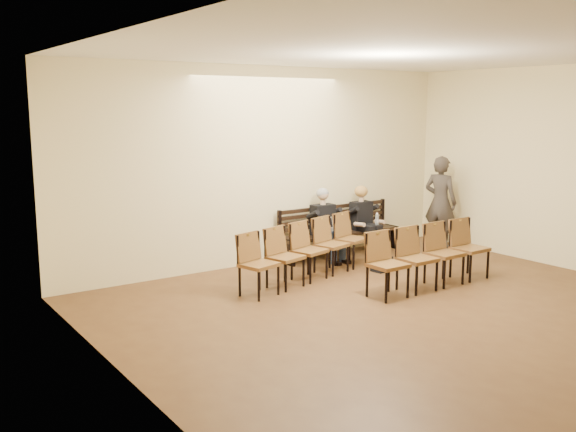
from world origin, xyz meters
The scene contains 11 objects.
ground centered at (0.00, 0.00, 0.00)m, with size 10.00×10.00×0.00m, color brown.
room_walls centered at (0.00, 0.79, 2.54)m, with size 8.02×10.01×3.51m.
bench centered at (1.41, 4.65, 0.23)m, with size 2.60×0.90×0.45m, color black.
seated_man centered at (0.96, 4.53, 0.64)m, with size 0.53×0.74×1.28m, color black, non-canonical shape.
seated_woman centered at (1.90, 4.53, 0.59)m, with size 0.51×0.71×1.19m, color black, non-canonical shape.
laptop centered at (0.91, 4.34, 0.56)m, with size 0.31×0.24×0.22m, color #BABABF.
water_bottle centered at (2.01, 4.30, 0.57)m, with size 0.07×0.07×0.23m, color silver.
bag centered at (1.22, 3.31, 0.12)m, with size 0.34×0.23×0.25m, color black.
passerby centered at (3.47, 4.05, 1.06)m, with size 0.77×0.51×2.11m, color #3B3430.
chair_row_front centered at (1.17, 2.14, 0.49)m, with size 2.38×0.53×0.98m, color brown.
chair_row_back centered at (-0.12, 3.59, 0.47)m, with size 2.90×0.52×0.95m, color brown.
Camera 1 is at (-6.21, -4.58, 2.80)m, focal length 40.00 mm.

